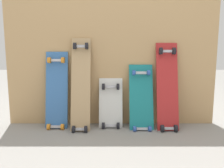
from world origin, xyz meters
name	(u,v)px	position (x,y,z in m)	size (l,w,h in m)	color
ground_plane	(112,125)	(0.00, 0.00, 0.00)	(12.00, 12.00, 0.00)	gray
plywood_wall_panel	(112,53)	(0.00, 0.07, 0.74)	(2.16, 0.04, 1.49)	tan
skateboard_blue	(57,93)	(-0.55, -0.04, 0.35)	(0.22, 0.22, 0.83)	#386BAD
skateboard_natural	(81,87)	(-0.30, -0.09, 0.42)	(0.19, 0.30, 0.96)	tan
skateboard_white	(111,106)	(-0.01, -0.03, 0.21)	(0.24, 0.19, 0.56)	silver
skateboard_teal	(142,101)	(0.30, -0.07, 0.28)	(0.24, 0.26, 0.70)	#197A7F
skateboard_red	(168,89)	(0.56, -0.08, 0.39)	(0.21, 0.29, 0.91)	#B22626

